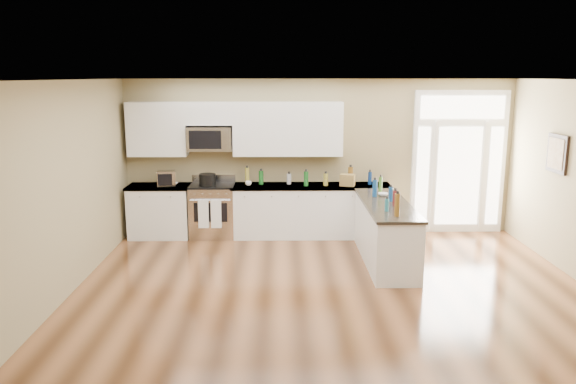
{
  "coord_description": "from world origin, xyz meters",
  "views": [
    {
      "loc": [
        -0.7,
        -6.13,
        2.85
      ],
      "look_at": [
        -0.59,
        2.0,
        1.16
      ],
      "focal_mm": 35.0,
      "sensor_mm": 36.0,
      "label": 1
    }
  ],
  "objects_px": {
    "toaster_oven": "(166,178)",
    "kitchen_range": "(213,210)",
    "peninsula_cabinet": "(385,234)",
    "stockpot": "(207,179)"
  },
  "relations": [
    {
      "from": "peninsula_cabinet",
      "to": "stockpot",
      "type": "xyz_separation_m",
      "value": [
        -2.91,
        1.35,
        0.63
      ]
    },
    {
      "from": "peninsula_cabinet",
      "to": "stockpot",
      "type": "relative_size",
      "value": 7.86
    },
    {
      "from": "stockpot",
      "to": "toaster_oven",
      "type": "height_order",
      "value": "toaster_oven"
    },
    {
      "from": "peninsula_cabinet",
      "to": "toaster_oven",
      "type": "bearing_deg",
      "value": 158.94
    },
    {
      "from": "kitchen_range",
      "to": "stockpot",
      "type": "bearing_deg",
      "value": -122.8
    },
    {
      "from": "stockpot",
      "to": "peninsula_cabinet",
      "type": "bearing_deg",
      "value": -24.8
    },
    {
      "from": "toaster_oven",
      "to": "kitchen_range",
      "type": "bearing_deg",
      "value": -6.01
    },
    {
      "from": "kitchen_range",
      "to": "stockpot",
      "type": "distance_m",
      "value": 0.6
    },
    {
      "from": "peninsula_cabinet",
      "to": "kitchen_range",
      "type": "relative_size",
      "value": 2.15
    },
    {
      "from": "kitchen_range",
      "to": "peninsula_cabinet",
      "type": "bearing_deg",
      "value": -26.97
    }
  ]
}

